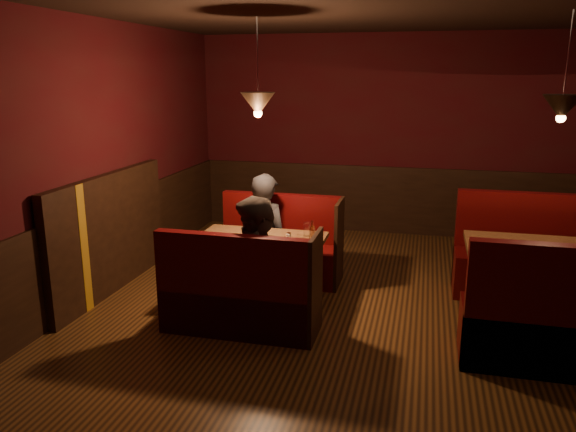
% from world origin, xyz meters
% --- Properties ---
extents(room, '(6.02, 7.02, 2.92)m').
position_xyz_m(room, '(-0.28, 0.05, 1.05)').
color(room, '#301F11').
rests_on(room, ground).
extents(main_table, '(1.31, 0.79, 0.91)m').
position_xyz_m(main_table, '(-1.23, 0.47, 0.54)').
color(main_table, '#4E3218').
rests_on(main_table, ground).
extents(main_bench_far, '(1.44, 0.51, 0.98)m').
position_xyz_m(main_bench_far, '(-1.22, 1.21, 0.31)').
color(main_bench_far, '#560A06').
rests_on(main_bench_far, ground).
extents(main_bench_near, '(1.44, 0.51, 0.98)m').
position_xyz_m(main_bench_near, '(-1.22, -0.27, 0.31)').
color(main_bench_near, '#560A06').
rests_on(main_bench_near, ground).
extents(second_table, '(1.39, 0.89, 0.79)m').
position_xyz_m(second_table, '(1.48, 0.52, 0.58)').
color(second_table, '#4E3218').
rests_on(second_table, ground).
extents(second_bench_far, '(1.54, 0.58, 1.10)m').
position_xyz_m(second_bench_far, '(1.51, 1.36, 0.35)').
color(second_bench_far, '#560A06').
rests_on(second_bench_far, ground).
extents(second_bench_near, '(1.54, 0.58, 1.10)m').
position_xyz_m(second_bench_near, '(1.51, -0.31, 0.35)').
color(second_bench_near, '#560A06').
rests_on(second_bench_near, ground).
extents(diner_a, '(0.69, 0.56, 1.62)m').
position_xyz_m(diner_a, '(-1.35, 1.04, 0.81)').
color(diner_a, black).
rests_on(diner_a, ground).
extents(diner_b, '(0.95, 0.85, 1.60)m').
position_xyz_m(diner_b, '(-1.08, -0.13, 0.80)').
color(diner_b, '#362E28').
rests_on(diner_b, ground).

